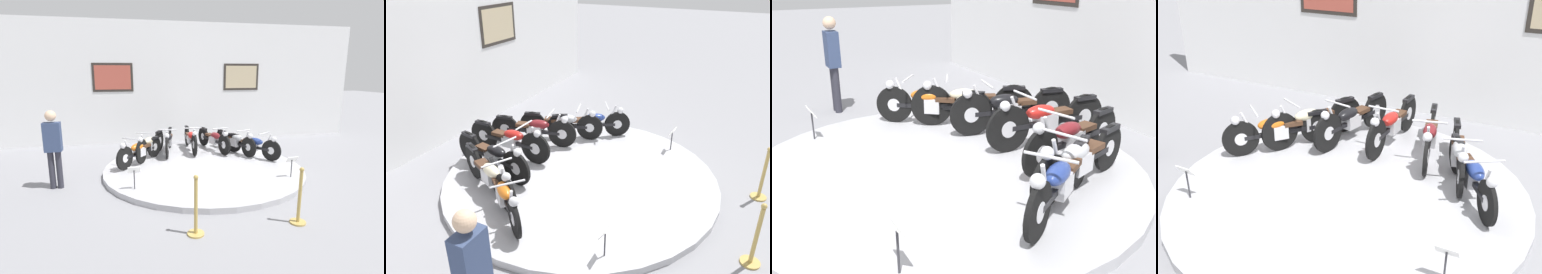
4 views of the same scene
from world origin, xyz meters
TOP-DOWN VIEW (x-y plane):
  - ground_plane at (0.00, 0.00)m, footprint 60.00×60.00m
  - display_platform at (0.00, 0.00)m, footprint 5.22×5.22m
  - back_wall at (0.00, 3.73)m, footprint 14.00×0.22m
  - motorcycle_orange at (-1.66, 0.57)m, footprint 1.27×1.56m
  - motorcycle_cream at (-1.32, 1.13)m, footprint 0.96×1.84m
  - motorcycle_black at (-0.73, 1.51)m, footprint 0.58×2.00m
  - motorcycle_red at (-0.00, 1.65)m, footprint 0.54×2.03m
  - motorcycle_maroon at (0.73, 1.51)m, footprint 0.63×1.94m
  - motorcycle_silver at (1.32, 1.12)m, footprint 0.72×1.87m
  - motorcycle_blue at (1.65, 0.56)m, footprint 1.08×1.68m
  - info_placard_front_left at (-1.85, -1.31)m, footprint 0.26×0.11m
  - info_placard_front_centre at (1.85, -1.31)m, footprint 0.26×0.11m
  - visitor_standing at (-3.57, -0.55)m, footprint 0.36×0.23m
  - stanchion_post_left_of_entry at (-0.92, -3.17)m, footprint 0.28×0.28m
  - stanchion_post_right_of_entry at (0.92, -3.17)m, footprint 0.28×0.28m

SIDE VIEW (x-z plane):
  - ground_plane at x=0.00m, z-range 0.00..0.00m
  - display_platform at x=0.00m, z-range 0.00..0.13m
  - stanchion_post_left_of_entry at x=-0.92m, z-range -0.17..0.86m
  - stanchion_post_right_of_entry at x=0.92m, z-range -0.17..0.86m
  - info_placard_front_left at x=-1.85m, z-range 0.24..0.75m
  - info_placard_front_centre at x=1.85m, z-range 0.24..0.75m
  - motorcycle_blue at x=1.65m, z-range 0.11..0.88m
  - motorcycle_silver at x=1.32m, z-range 0.11..0.89m
  - motorcycle_orange at x=-1.66m, z-range 0.11..0.89m
  - motorcycle_maroon at x=0.73m, z-range 0.11..0.91m
  - motorcycle_cream at x=-1.32m, z-range 0.12..0.93m
  - motorcycle_black at x=-0.73m, z-range 0.12..0.94m
  - motorcycle_red at x=0.00m, z-range 0.12..0.94m
  - visitor_standing at x=-3.57m, z-range 0.13..1.91m
  - back_wall at x=0.00m, z-range 0.00..4.38m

